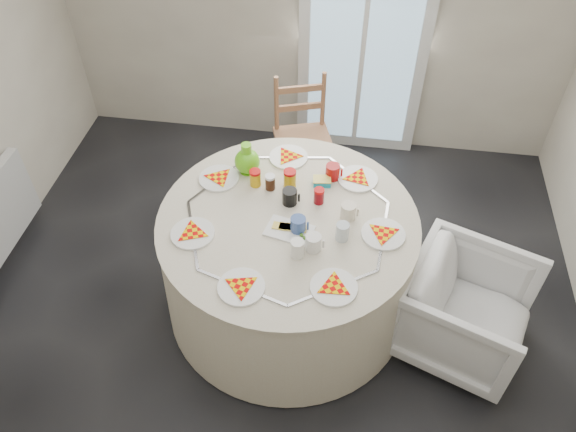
# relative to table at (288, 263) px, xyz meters

# --- Properties ---
(floor) EXTENTS (4.00, 4.00, 0.00)m
(floor) POSITION_rel_table_xyz_m (-0.08, -0.19, -0.38)
(floor) COLOR black
(floor) RESTS_ON ground
(glass_door) EXTENTS (1.00, 0.08, 2.10)m
(glass_door) POSITION_rel_table_xyz_m (0.32, 1.76, 0.68)
(glass_door) COLOR silver
(glass_door) RESTS_ON floor
(table) EXTENTS (1.58, 1.58, 0.80)m
(table) POSITION_rel_table_xyz_m (0.00, 0.00, 0.00)
(table) COLOR beige
(table) RESTS_ON floor
(wooden_chair) EXTENTS (0.52, 0.51, 0.93)m
(wooden_chair) POSITION_rel_table_xyz_m (-0.05, 1.15, 0.09)
(wooden_chair) COLOR #9F684B
(wooden_chair) RESTS_ON floor
(armchair) EXTENTS (0.86, 0.89, 0.72)m
(armchair) POSITION_rel_table_xyz_m (1.10, -0.17, 0.02)
(armchair) COLOR silver
(armchair) RESTS_ON floor
(place_settings) EXTENTS (1.68, 1.68, 0.02)m
(place_settings) POSITION_rel_table_xyz_m (0.00, -0.00, 0.40)
(place_settings) COLOR white
(place_settings) RESTS_ON table
(jar_cluster) EXTENTS (0.51, 0.38, 0.13)m
(jar_cluster) POSITION_rel_table_xyz_m (-0.05, 0.22, 0.45)
(jar_cluster) COLOR #903D0F
(jar_cluster) RESTS_ON table
(butter_tub) EXTENTS (0.12, 0.09, 0.04)m
(butter_tub) POSITION_rel_table_xyz_m (0.16, 0.33, 0.41)
(butter_tub) COLOR #0F95AD
(butter_tub) RESTS_ON table
(green_pitcher) EXTENTS (0.21, 0.21, 0.21)m
(green_pitcher) POSITION_rel_table_xyz_m (-0.31, 0.38, 0.49)
(green_pitcher) COLOR #5CC817
(green_pitcher) RESTS_ON table
(cheese_platter) EXTENTS (0.29, 0.22, 0.03)m
(cheese_platter) POSITION_rel_table_xyz_m (0.02, -0.09, 0.40)
(cheese_platter) COLOR silver
(cheese_platter) RESTS_ON table
(mugs_glasses) EXTENTS (0.88, 0.88, 0.12)m
(mugs_glasses) POSITION_rel_table_xyz_m (0.17, 0.02, 0.44)
(mugs_glasses) COLOR #A7A7A7
(mugs_glasses) RESTS_ON table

